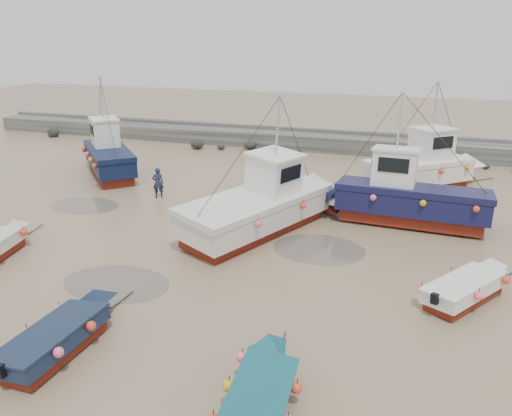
# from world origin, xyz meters

# --- Properties ---
(ground) EXTENTS (120.00, 120.00, 0.00)m
(ground) POSITION_xyz_m (0.00, 0.00, 0.00)
(ground) COLOR #8E7555
(ground) RESTS_ON ground
(seawall) EXTENTS (60.00, 4.92, 1.50)m
(seawall) POSITION_xyz_m (0.05, 21.99, 0.63)
(seawall) COLOR slate
(seawall) RESTS_ON ground
(puddle_a) EXTENTS (4.16, 4.16, 0.01)m
(puddle_a) POSITION_xyz_m (-2.59, -2.37, 0.00)
(puddle_a) COLOR #5C534B
(puddle_a) RESTS_ON ground
(puddle_b) EXTENTS (4.01, 4.01, 0.01)m
(puddle_b) POSITION_xyz_m (3.98, 3.07, 0.00)
(puddle_b) COLOR #5C534B
(puddle_b) RESTS_ON ground
(puddle_c) EXTENTS (3.87, 3.87, 0.01)m
(puddle_c) POSITION_xyz_m (-9.21, 4.79, 0.00)
(puddle_c) COLOR #5C534B
(puddle_c) RESTS_ON ground
(puddle_d) EXTENTS (5.18, 5.18, 0.01)m
(puddle_d) POSITION_xyz_m (1.88, 10.07, 0.00)
(puddle_d) COLOR #5C534B
(puddle_d) RESTS_ON ground
(dinghy_1) EXTENTS (2.13, 5.81, 1.43)m
(dinghy_1) POSITION_xyz_m (-1.77, -6.35, 0.55)
(dinghy_1) COLOR maroon
(dinghy_1) RESTS_ON ground
(dinghy_2) EXTENTS (1.99, 5.26, 1.43)m
(dinghy_2) POSITION_xyz_m (4.47, -6.85, 0.56)
(dinghy_2) COLOR maroon
(dinghy_2) RESTS_ON ground
(dinghy_3) EXTENTS (3.73, 5.04, 1.43)m
(dinghy_3) POSITION_xyz_m (9.84, 0.51, 0.55)
(dinghy_3) COLOR maroon
(dinghy_3) RESTS_ON ground
(cabin_boat_0) EXTENTS (7.35, 7.76, 6.22)m
(cabin_boat_0) POSITION_xyz_m (-11.60, 10.69, 1.36)
(cabin_boat_0) COLOR maroon
(cabin_boat_0) RESTS_ON ground
(cabin_boat_1) EXTENTS (6.22, 10.82, 6.22)m
(cabin_boat_1) POSITION_xyz_m (1.03, 4.58, 1.30)
(cabin_boat_1) COLOR maroon
(cabin_boat_1) RESTS_ON ground
(cabin_boat_2) EXTENTS (10.32, 3.36, 6.22)m
(cabin_boat_2) POSITION_xyz_m (6.97, 7.46, 1.33)
(cabin_boat_2) COLOR maroon
(cabin_boat_2) RESTS_ON ground
(cabin_boat_3) EXTENTS (7.85, 7.07, 6.22)m
(cabin_boat_3) POSITION_xyz_m (8.22, 13.66, 1.37)
(cabin_boat_3) COLOR maroon
(cabin_boat_3) RESTS_ON ground
(person) EXTENTS (0.75, 0.70, 1.73)m
(person) POSITION_xyz_m (-6.06, 7.27, 0.00)
(person) COLOR #1B223D
(person) RESTS_ON ground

